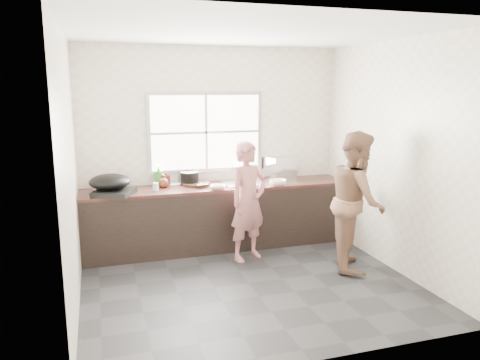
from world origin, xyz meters
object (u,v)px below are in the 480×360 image
object	(u,v)px
bottle_brown_short	(163,182)
burner	(114,192)
dish_rack	(280,167)
cutting_board	(196,184)
bottle_green	(159,175)
bowl_mince	(218,187)
pot_lid_right	(128,190)
person_side	(357,201)
woman	(248,205)
black_pot	(190,178)
wok	(110,182)
plate_food	(173,184)
bowl_crabs	(278,183)
pot_lid_left	(115,192)
glass_jar	(156,187)
bottle_brown_tall	(165,178)
bowl_held	(250,184)

from	to	relation	value
bottle_brown_short	burner	distance (m)	0.69
dish_rack	bottle_brown_short	bearing A→B (deg)	164.79
cutting_board	dish_rack	distance (m)	1.27
bottle_green	cutting_board	bearing A→B (deg)	-13.99
bowl_mince	dish_rack	xyz separation A→B (m)	(1.03, 0.44, 0.13)
dish_rack	pot_lid_right	xyz separation A→B (m)	(-2.16, -0.16, -0.15)
person_side	woman	bearing A→B (deg)	84.23
bottle_green	burner	size ratio (longest dim) A/B	0.64
dish_rack	black_pot	bearing A→B (deg)	163.08
wok	plate_food	bearing A→B (deg)	22.03
bowl_crabs	bottle_brown_short	distance (m)	1.53
dish_rack	bowl_mince	bearing A→B (deg)	-177.16
burner	bowl_mince	bearing A→B (deg)	-1.94
bowl_crabs	pot_lid_left	xyz separation A→B (m)	(-2.13, 0.19, -0.02)
person_side	glass_jar	xyz separation A→B (m)	(-2.24, 1.11, 0.08)
plate_food	glass_jar	size ratio (longest dim) A/B	1.96
plate_food	pot_lid_left	world-z (taller)	plate_food
bottle_brown_tall	dish_rack	size ratio (longest dim) A/B	0.48
plate_food	bottle_brown_short	xyz separation A→B (m)	(-0.15, -0.15, 0.07)
person_side	wok	bearing A→B (deg)	92.13
person_side	bowl_mince	world-z (taller)	person_side
bowl_held	pot_lid_left	xyz separation A→B (m)	(-1.73, 0.19, -0.03)
bowl_crabs	glass_jar	xyz separation A→B (m)	(-1.62, 0.12, 0.02)
bottle_brown_tall	burner	world-z (taller)	bottle_brown_tall
woman	black_pot	xyz separation A→B (m)	(-0.60, 0.71, 0.24)
pot_lid_right	wok	bearing A→B (deg)	-142.00
cutting_board	pot_lid_left	bearing A→B (deg)	-173.73
black_pot	plate_food	size ratio (longest dim) A/B	1.18
dish_rack	pot_lid_right	bearing A→B (deg)	164.07
bowl_held	pot_lid_right	distance (m)	1.58
bowl_crabs	glass_jar	size ratio (longest dim) A/B	1.76
plate_food	dish_rack	size ratio (longest dim) A/B	0.49
pot_lid_right	glass_jar	bearing A→B (deg)	-25.05
cutting_board	plate_food	xyz separation A→B (m)	(-0.29, 0.13, -0.01)
bottle_brown_short	woman	bearing A→B (deg)	-33.35
person_side	bowl_mince	size ratio (longest dim) A/B	8.22
bottle_brown_short	burner	xyz separation A→B (m)	(-0.64, -0.25, -0.05)
bowl_crabs	bowl_held	bearing A→B (deg)	180.00
cutting_board	bottle_brown_tall	world-z (taller)	bottle_brown_tall
burner	bowl_held	bearing A→B (deg)	-1.45
plate_food	dish_rack	distance (m)	1.56
plate_food	burner	size ratio (longest dim) A/B	0.48
person_side	bottle_brown_tall	bearing A→B (deg)	79.48
bowl_held	bottle_green	world-z (taller)	bottle_green
woman	plate_food	xyz separation A→B (m)	(-0.82, 0.78, 0.17)
woman	burner	world-z (taller)	woman
bowl_held	plate_food	size ratio (longest dim) A/B	0.97
cutting_board	burner	distance (m)	1.11
pot_lid_left	burner	bearing A→B (deg)	-94.00
bottle_green	wok	distance (m)	0.72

